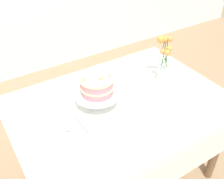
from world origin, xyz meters
The scene contains 8 objects.
ground_plane centered at (0.00, 0.00, 0.00)m, with size 12.00×12.00×0.00m, color #8C7051.
dining_table centered at (0.00, -0.03, 0.65)m, with size 1.40×1.00×0.74m.
linen_napkin centered at (-0.14, 0.06, 0.74)m, with size 0.32×0.32×0.00m, color white.
cake_stand centered at (-0.14, 0.06, 0.82)m, with size 0.29×0.29×0.10m.
layer_cake centered at (-0.14, 0.06, 0.90)m, with size 0.21×0.21×0.12m.
flower_vase centered at (0.41, 0.07, 0.90)m, with size 0.09×0.12×0.34m.
fallen_rose centered at (-0.39, -0.05, 0.76)m, with size 0.11×0.16×0.04m.
loose_petal_0 centered at (0.04, 0.18, 0.74)m, with size 0.04×0.02×0.00m, color #E56B51.
Camera 1 is at (-0.76, -1.10, 1.84)m, focal length 42.49 mm.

